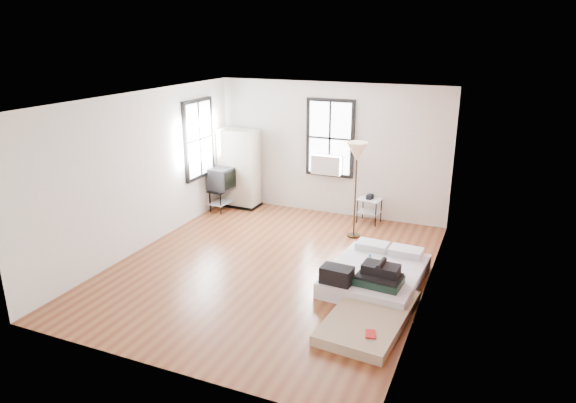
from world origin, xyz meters
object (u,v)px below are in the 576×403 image
at_px(side_table, 370,204).
at_px(mattress_main, 375,274).
at_px(wardrobe, 239,168).
at_px(mattress_bare, 372,308).
at_px(tv_stand, 222,180).
at_px(floor_lamp, 357,156).

bearing_deg(side_table, mattress_main, -73.49).
height_order(wardrobe, side_table, wardrobe).
height_order(mattress_bare, tv_stand, tv_stand).
bearing_deg(wardrobe, side_table, 2.54).
relative_size(mattress_main, floor_lamp, 1.03).
relative_size(mattress_bare, tv_stand, 1.96).
relative_size(mattress_bare, wardrobe, 1.07).
xyz_separation_m(mattress_main, side_table, (-0.77, 2.61, 0.24)).
xyz_separation_m(side_table, floor_lamp, (-0.08, -0.85, 1.18)).
height_order(side_table, tv_stand, tv_stand).
bearing_deg(tv_stand, mattress_main, -23.01).
distance_m(mattress_main, wardrobe, 4.58).
relative_size(side_table, floor_lamp, 0.33).
distance_m(mattress_bare, floor_lamp, 3.29).
bearing_deg(tv_stand, floor_lamp, -1.62).
bearing_deg(mattress_bare, wardrobe, 142.77).
bearing_deg(mattress_bare, tv_stand, 147.61).
relative_size(side_table, tv_stand, 0.63).
bearing_deg(mattress_main, mattress_bare, -75.57).
distance_m(side_table, tv_stand, 3.23).
bearing_deg(wardrobe, tv_stand, -117.14).
bearing_deg(wardrobe, mattress_main, -32.99).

